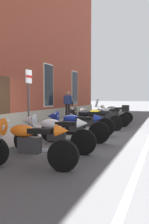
{
  "coord_description": "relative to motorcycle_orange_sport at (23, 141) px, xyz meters",
  "views": [
    {
      "loc": [
        -8.68,
        -3.68,
        1.44
      ],
      "look_at": [
        0.35,
        -0.35,
        0.84
      ],
      "focal_mm": 39.57,
      "sensor_mm": 36.0,
      "label": 1
    }
  ],
  "objects": [
    {
      "name": "motorcycle_orange_sport",
      "position": [
        0.0,
        0.0,
        0.0
      ],
      "size": [
        0.62,
        2.09,
        1.02
      ],
      "color": "black",
      "rests_on": "ground_plane"
    },
    {
      "name": "pedestrian_blue_top",
      "position": [
        10.6,
        3.28,
        0.5
      ],
      "size": [
        0.22,
        0.66,
        1.62
      ],
      "color": "black",
      "rests_on": "sidewalk"
    },
    {
      "name": "motorcycle_blue_sport",
      "position": [
        2.95,
        0.08,
        -0.0
      ],
      "size": [
        0.7,
        2.16,
        1.01
      ],
      "color": "black",
      "rests_on": "ground_plane"
    },
    {
      "name": "motorcycle_silver_touring",
      "position": [
        7.51,
        -0.19,
        -0.0
      ],
      "size": [
        0.62,
        2.03,
        1.33
      ],
      "color": "black",
      "rests_on": "ground_plane"
    },
    {
      "name": "motorcycle_yellow_naked",
      "position": [
        5.95,
        0.09,
        -0.07
      ],
      "size": [
        0.64,
        2.18,
        0.96
      ],
      "color": "black",
      "rests_on": "ground_plane"
    },
    {
      "name": "lane_stripe",
      "position": [
        4.47,
        -2.15,
        -0.55
      ],
      "size": [
        32.74,
        0.12,
        0.01
      ],
      "primitive_type": "cube",
      "color": "silver",
      "rests_on": "ground_plane"
    },
    {
      "name": "motorcycle_white_sport",
      "position": [
        1.36,
        0.04,
        -0.0
      ],
      "size": [
        0.7,
        2.1,
        1.01
      ],
      "color": "black",
      "rests_on": "ground_plane"
    },
    {
      "name": "sidewalk",
      "position": [
        4.47,
        2.46,
        -0.48
      ],
      "size": [
        32.74,
        2.82,
        0.15
      ],
      "primitive_type": "cube",
      "color": "slate",
      "rests_on": "ground_plane"
    },
    {
      "name": "ground_plane",
      "position": [
        4.47,
        1.05,
        -0.56
      ],
      "size": [
        140.0,
        140.0,
        0.0
      ],
      "primitive_type": "plane",
      "color": "#4C4C4F"
    },
    {
      "name": "parking_sign",
      "position": [
        2.95,
        1.63,
        1.03
      ],
      "size": [
        0.36,
        0.07,
        2.2
      ],
      "color": "#4C4C51",
      "rests_on": "sidewalk"
    },
    {
      "name": "motorcycle_black_sport",
      "position": [
        4.47,
        0.13,
        0.02
      ],
      "size": [
        0.62,
        2.02,
        1.07
      ],
      "color": "black",
      "rests_on": "ground_plane"
    },
    {
      "name": "motorcycle_grey_naked",
      "position": [
        9.03,
        0.01,
        -0.07
      ],
      "size": [
        0.78,
        2.03,
        0.99
      ],
      "color": "black",
      "rests_on": "ground_plane"
    }
  ]
}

